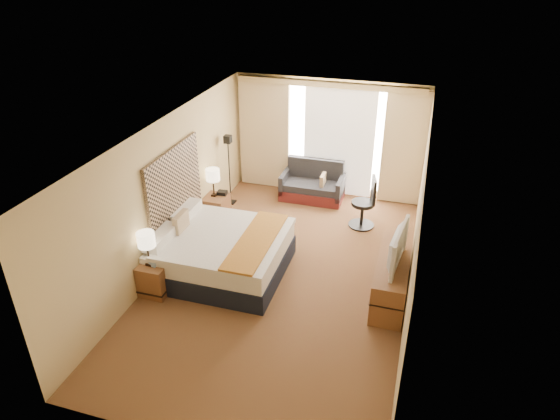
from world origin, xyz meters
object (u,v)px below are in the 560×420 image
(nightstand_right, at_px, (216,209))
(media_dresser, at_px, (392,276))
(lamp_left, at_px, (146,240))
(television, at_px, (392,246))
(loveseat, at_px, (313,187))
(floor_lamp, at_px, (229,156))
(desk_chair, at_px, (366,205))
(bed, at_px, (222,253))
(lamp_right, at_px, (213,175))
(nightstand_left, at_px, (156,277))

(nightstand_right, distance_m, media_dresser, 3.97)
(lamp_left, height_order, television, television)
(television, bearing_deg, lamp_left, 110.80)
(media_dresser, height_order, loveseat, loveseat)
(floor_lamp, height_order, desk_chair, floor_lamp)
(bed, height_order, lamp_left, lamp_left)
(loveseat, relative_size, lamp_right, 2.33)
(nightstand_left, height_order, lamp_right, lamp_right)
(nightstand_left, height_order, media_dresser, media_dresser)
(television, bearing_deg, lamp_right, 72.57)
(nightstand_left, distance_m, television, 3.83)
(lamp_left, xyz_separation_m, television, (3.70, 0.94, -0.00))
(nightstand_left, distance_m, bed, 1.18)
(bed, bearing_deg, television, 0.78)
(lamp_left, distance_m, television, 3.82)
(nightstand_left, relative_size, desk_chair, 0.51)
(loveseat, relative_size, lamp_left, 2.31)
(nightstand_right, relative_size, desk_chair, 0.51)
(desk_chair, height_order, television, television)
(floor_lamp, bearing_deg, television, -33.69)
(bed, bearing_deg, media_dresser, 3.80)
(nightstand_right, distance_m, lamp_left, 2.65)
(nightstand_left, xyz_separation_m, bed, (0.81, 0.86, 0.10))
(bed, xyz_separation_m, lamp_right, (-0.85, 1.68, 0.63))
(bed, bearing_deg, lamp_left, -133.43)
(bed, height_order, floor_lamp, floor_lamp)
(nightstand_right, relative_size, lamp_left, 0.92)
(nightstand_right, height_order, desk_chair, desk_chair)
(nightstand_right, height_order, loveseat, loveseat)
(nightstand_left, xyz_separation_m, desk_chair, (2.96, 3.16, 0.20))
(lamp_right, bearing_deg, desk_chair, 11.82)
(media_dresser, relative_size, bed, 0.85)
(lamp_left, bearing_deg, nightstand_left, 44.58)
(nightstand_left, bearing_deg, television, 13.80)
(nightstand_right, xyz_separation_m, television, (3.65, -1.60, 0.73))
(desk_chair, relative_size, lamp_right, 1.82)
(media_dresser, distance_m, floor_lamp, 4.45)
(bed, relative_size, desk_chair, 1.98)
(lamp_left, height_order, lamp_right, lamp_left)
(nightstand_right, bearing_deg, desk_chair, 12.63)
(media_dresser, xyz_separation_m, television, (-0.05, -0.15, 0.66))
(nightstand_left, relative_size, television, 0.51)
(nightstand_right, distance_m, desk_chair, 3.04)
(bed, bearing_deg, desk_chair, 46.98)
(bed, distance_m, desk_chair, 3.15)
(floor_lamp, bearing_deg, media_dresser, -31.66)
(bed, xyz_separation_m, desk_chair, (2.15, 2.31, 0.10))
(nightstand_right, height_order, bed, bed)
(bed, relative_size, lamp_left, 3.56)
(floor_lamp, bearing_deg, bed, -71.40)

